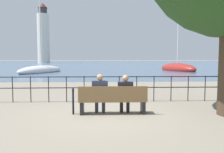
# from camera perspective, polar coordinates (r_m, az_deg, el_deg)

# --- Properties ---
(ground_plane) EXTENTS (1000.00, 1000.00, 0.00)m
(ground_plane) POSITION_cam_1_polar(r_m,az_deg,el_deg) (7.05, 0.17, -9.65)
(ground_plane) COLOR gray
(harbor_water) EXTENTS (600.00, 300.00, 0.01)m
(harbor_water) POSITION_cam_1_polar(r_m,az_deg,el_deg) (166.64, -2.22, 3.89)
(harbor_water) COLOR #47607A
(harbor_water) RESTS_ON ground_plane
(park_bench) EXTENTS (2.14, 0.45, 0.90)m
(park_bench) POSITION_cam_1_polar(r_m,az_deg,el_deg) (6.89, 0.19, -6.20)
(park_bench) COLOR brown
(park_bench) RESTS_ON ground_plane
(seated_person_left) EXTENTS (0.49, 0.35, 1.26)m
(seated_person_left) POSITION_cam_1_polar(r_m,az_deg,el_deg) (6.91, -3.16, -4.08)
(seated_person_left) COLOR #2D3347
(seated_person_left) RESTS_ON ground_plane
(seated_person_right) EXTENTS (0.47, 0.35, 1.23)m
(seated_person_right) POSITION_cam_1_polar(r_m,az_deg,el_deg) (6.95, 3.47, -4.15)
(seated_person_right) COLOR black
(seated_person_right) RESTS_ON ground_plane
(promenade_railing) EXTENTS (12.16, 0.04, 1.05)m
(promenade_railing) POSITION_cam_1_polar(r_m,az_deg,el_deg) (8.86, -0.39, -2.18)
(promenade_railing) COLOR black
(promenade_railing) RESTS_ON ground_plane
(closed_umbrella) EXTENTS (0.09, 0.09, 0.87)m
(closed_umbrella) POSITION_cam_1_polar(r_m,az_deg,el_deg) (6.96, -10.12, -5.81)
(closed_umbrella) COLOR black
(closed_umbrella) RESTS_ON ground_plane
(sailboat_0) EXTENTS (5.18, 8.63, 10.89)m
(sailboat_0) POSITION_cam_1_polar(r_m,az_deg,el_deg) (29.78, -17.99, 1.55)
(sailboat_0) COLOR silver
(sailboat_0) RESTS_ON ground_plane
(sailboat_2) EXTENTS (4.46, 8.70, 12.01)m
(sailboat_2) POSITION_cam_1_polar(r_m,az_deg,el_deg) (34.39, 16.68, 2.05)
(sailboat_2) COLOR maroon
(sailboat_2) RESTS_ON ground_plane
(harbor_lighthouse) EXTENTS (5.77, 5.77, 29.16)m
(harbor_lighthouse) POSITION_cam_1_polar(r_m,az_deg,el_deg) (114.59, -17.50, 10.21)
(harbor_lighthouse) COLOR silver
(harbor_lighthouse) RESTS_ON ground_plane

